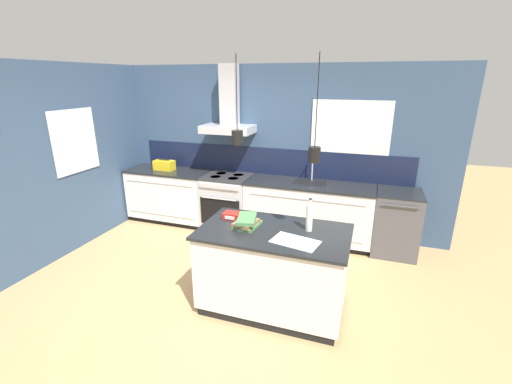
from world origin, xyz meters
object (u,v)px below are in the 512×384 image
at_px(bottle_on_island, 309,217).
at_px(yellow_toolbox, 164,165).
at_px(oven_range, 228,202).
at_px(book_stack, 247,222).
at_px(red_supply_box, 232,216).
at_px(dishwasher, 396,223).

bearing_deg(bottle_on_island, yellow_toolbox, 149.41).
xyz_separation_m(oven_range, book_stack, (0.98, -1.75, 0.51)).
bearing_deg(red_supply_box, bottle_on_island, -2.37).
height_order(bottle_on_island, yellow_toolbox, bottle_on_island).
distance_m(oven_range, book_stack, 2.07).
distance_m(dishwasher, bottle_on_island, 1.99).
bearing_deg(red_supply_box, dishwasher, 41.40).
bearing_deg(oven_range, dishwasher, 0.09).
distance_m(oven_range, red_supply_box, 1.84).
bearing_deg(book_stack, red_supply_box, 147.07).
bearing_deg(yellow_toolbox, oven_range, -0.22).
distance_m(bottle_on_island, book_stack, 0.65).
xyz_separation_m(bottle_on_island, yellow_toolbox, (-2.78, 1.64, -0.07)).
bearing_deg(book_stack, bottle_on_island, 9.93).
bearing_deg(dishwasher, oven_range, -179.91).
height_order(dishwasher, book_stack, book_stack).
bearing_deg(red_supply_box, book_stack, -32.93).
relative_size(dishwasher, bottle_on_island, 2.62).
height_order(oven_range, dishwasher, same).
xyz_separation_m(oven_range, bottle_on_island, (1.62, -1.64, 0.60)).
height_order(dishwasher, yellow_toolbox, yellow_toolbox).
bearing_deg(dishwasher, yellow_toolbox, 180.00).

